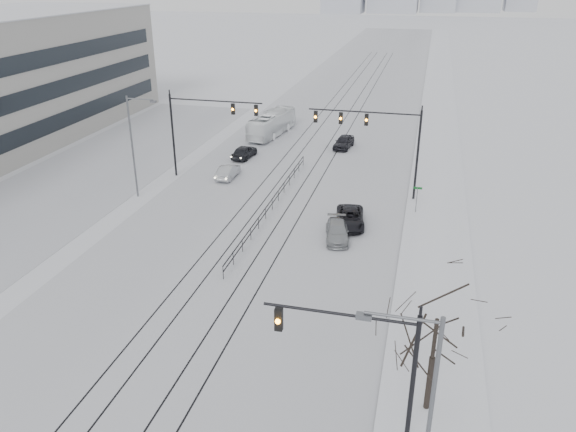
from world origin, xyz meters
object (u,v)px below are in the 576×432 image
object	(u,v)px
sedan_sb_inner	(244,152)
sedan_sb_outer	(228,172)
bare_tree	(436,329)
sedan_nb_front	(350,218)
box_truck	(272,124)
sedan_nb_right	(337,232)
traffic_mast_near	(372,363)
sedan_nb_far	(344,142)

from	to	relation	value
sedan_sb_inner	sedan_sb_outer	distance (m)	6.35
bare_tree	sedan_sb_inner	xyz separation A→B (m)	(-19.88, 33.86, -3.80)
sedan_nb_front	box_truck	xyz separation A→B (m)	(-13.08, 23.91, 0.75)
bare_tree	sedan_sb_outer	distance (m)	33.93
sedan_sb_inner	sedan_nb_right	size ratio (longest dim) A/B	0.97
traffic_mast_near	sedan_nb_front	distance (m)	23.09
sedan_nb_front	sedan_nb_far	size ratio (longest dim) A/B	1.12
sedan_nb_right	box_truck	distance (m)	29.39
sedan_sb_outer	sedan_nb_far	size ratio (longest dim) A/B	0.93
sedan_nb_right	sedan_nb_far	world-z (taller)	sedan_nb_far
sedan_nb_front	box_truck	bearing A→B (deg)	109.64
sedan_nb_right	sedan_nb_far	xyz separation A→B (m)	(-3.14, 23.36, 0.10)
sedan_nb_front	sedan_nb_far	distance (m)	21.01
sedan_nb_far	bare_tree	bearing A→B (deg)	-68.52
sedan_nb_right	sedan_sb_outer	bearing A→B (deg)	128.16
sedan_sb_outer	traffic_mast_near	bearing A→B (deg)	119.45
sedan_sb_outer	sedan_nb_far	world-z (taller)	sedan_nb_far
sedan_nb_right	bare_tree	bearing A→B (deg)	-78.52
sedan_sb_inner	box_truck	bearing A→B (deg)	-86.44
sedan_nb_right	sedan_nb_far	size ratio (longest dim) A/B	1.01
sedan_nb_front	sedan_nb_far	world-z (taller)	sedan_nb_far
sedan_nb_far	traffic_mast_near	bearing A→B (deg)	-72.54
sedan_sb_inner	sedan_nb_front	size ratio (longest dim) A/B	0.87
sedan_sb_outer	sedan_nb_right	size ratio (longest dim) A/B	0.92
sedan_sb_outer	sedan_nb_far	distance (m)	15.68
box_truck	sedan_nb_far	bearing A→B (deg)	168.94
sedan_sb_inner	box_truck	world-z (taller)	box_truck
sedan_nb_front	traffic_mast_near	bearing A→B (deg)	-89.06
sedan_nb_front	bare_tree	bearing A→B (deg)	-80.91
box_truck	traffic_mast_near	bearing A→B (deg)	118.14
sedan_sb_outer	sedan_nb_far	bearing A→B (deg)	-126.48
box_truck	sedan_sb_outer	bearing A→B (deg)	97.88
sedan_nb_front	sedan_nb_right	distance (m)	2.74
bare_tree	box_truck	world-z (taller)	bare_tree
bare_tree	box_truck	xyz separation A→B (m)	(-19.44, 43.31, -3.09)
bare_tree	sedan_sb_inner	size ratio (longest dim) A/B	1.50
box_truck	sedan_nb_right	bearing A→B (deg)	123.13
traffic_mast_near	sedan_nb_right	world-z (taller)	traffic_mast_near
traffic_mast_near	box_truck	bearing A→B (deg)	110.19
sedan_nb_front	sedan_nb_far	bearing A→B (deg)	91.15
sedan_nb_far	box_truck	world-z (taller)	box_truck
bare_tree	sedan_nb_right	xyz separation A→B (m)	(-6.94, 16.73, -3.88)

